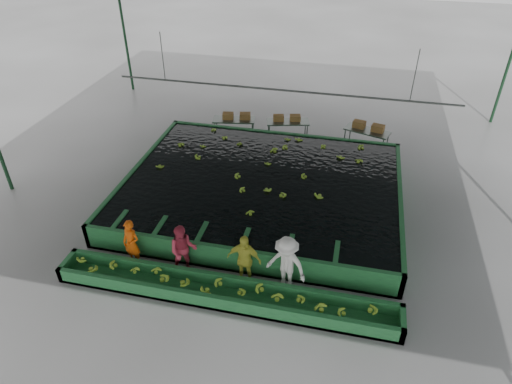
% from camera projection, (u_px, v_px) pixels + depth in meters
% --- Properties ---
extents(ground, '(80.00, 80.00, 0.00)m').
position_uv_depth(ground, '(253.00, 223.00, 16.03)').
color(ground, gray).
rests_on(ground, ground).
extents(shed_roof, '(20.00, 22.00, 0.04)m').
position_uv_depth(shed_roof, '(252.00, 87.00, 13.22)').
color(shed_roof, gray).
rests_on(shed_roof, shed_posts).
extents(shed_posts, '(20.00, 22.00, 5.00)m').
position_uv_depth(shed_posts, '(252.00, 162.00, 14.63)').
color(shed_posts, '#173B21').
rests_on(shed_posts, ground).
extents(flotation_tank, '(10.00, 8.00, 0.90)m').
position_uv_depth(flotation_tank, '(262.00, 190.00, 16.99)').
color(flotation_tank, '#206330').
rests_on(flotation_tank, ground).
extents(tank_water, '(9.70, 7.70, 0.00)m').
position_uv_depth(tank_water, '(262.00, 181.00, 16.76)').
color(tank_water, black).
rests_on(tank_water, flotation_tank).
extents(sorting_trough, '(10.00, 1.00, 0.50)m').
position_uv_depth(sorting_trough, '(223.00, 292.00, 12.99)').
color(sorting_trough, '#206330').
rests_on(sorting_trough, ground).
extents(cableway_rail, '(0.08, 0.08, 14.00)m').
position_uv_depth(cableway_rail, '(281.00, 90.00, 18.37)').
color(cableway_rail, '#59605B').
rests_on(cableway_rail, shed_roof).
extents(rail_hanger_left, '(0.04, 0.04, 2.00)m').
position_uv_depth(rail_hanger_left, '(163.00, 57.00, 18.75)').
color(rail_hanger_left, '#59605B').
rests_on(rail_hanger_left, shed_roof).
extents(rail_hanger_right, '(0.04, 0.04, 2.00)m').
position_uv_depth(rail_hanger_right, '(415.00, 76.00, 16.88)').
color(rail_hanger_right, '#59605B').
rests_on(rail_hanger_right, shed_roof).
extents(worker_a, '(0.66, 0.51, 1.61)m').
position_uv_depth(worker_a, '(132.00, 243.00, 13.91)').
color(worker_a, '#E0500B').
rests_on(worker_a, ground).
extents(worker_b, '(1.01, 0.89, 1.72)m').
position_uv_depth(worker_b, '(183.00, 250.00, 13.57)').
color(worker_b, '#B92F45').
rests_on(worker_b, ground).
extents(worker_c, '(1.03, 0.46, 1.74)m').
position_uv_depth(worker_c, '(244.00, 260.00, 13.21)').
color(worker_c, gold).
rests_on(worker_c, ground).
extents(worker_d, '(1.36, 1.01, 1.88)m').
position_uv_depth(worker_d, '(286.00, 265.00, 12.94)').
color(worker_d, white).
rests_on(worker_d, ground).
extents(packing_table_left, '(2.04, 1.09, 0.88)m').
position_uv_depth(packing_table_left, '(234.00, 128.00, 21.30)').
color(packing_table_left, '#59605B').
rests_on(packing_table_left, ground).
extents(packing_table_mid, '(2.06, 1.23, 0.88)m').
position_uv_depth(packing_table_mid, '(288.00, 130.00, 21.12)').
color(packing_table_mid, '#59605B').
rests_on(packing_table_mid, ground).
extents(packing_table_right, '(2.10, 1.36, 0.89)m').
position_uv_depth(packing_table_right, '(366.00, 139.00, 20.35)').
color(packing_table_right, '#59605B').
rests_on(packing_table_right, ground).
extents(box_stack_left, '(1.33, 0.61, 0.28)m').
position_uv_depth(box_stack_left, '(237.00, 119.00, 21.09)').
color(box_stack_left, brown).
rests_on(box_stack_left, packing_table_left).
extents(box_stack_mid, '(1.28, 0.63, 0.27)m').
position_uv_depth(box_stack_mid, '(287.00, 121.00, 20.93)').
color(box_stack_mid, brown).
rests_on(box_stack_mid, packing_table_mid).
extents(box_stack_right, '(1.42, 0.73, 0.30)m').
position_uv_depth(box_stack_right, '(368.00, 129.00, 20.17)').
color(box_stack_right, brown).
rests_on(box_stack_right, packing_table_right).
extents(floating_bananas, '(8.85, 6.03, 0.12)m').
position_uv_depth(floating_bananas, '(267.00, 170.00, 17.41)').
color(floating_bananas, '#7FAD29').
rests_on(floating_bananas, tank_water).
extents(trough_bananas, '(8.75, 0.58, 0.12)m').
position_uv_depth(trough_bananas, '(223.00, 289.00, 12.90)').
color(trough_bananas, '#7FAD29').
rests_on(trough_bananas, sorting_trough).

